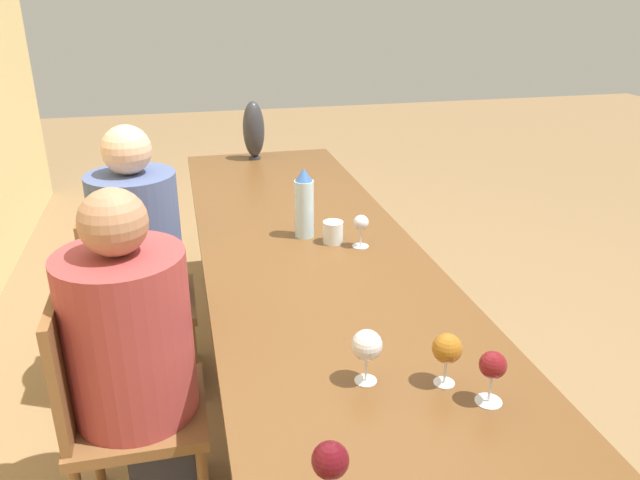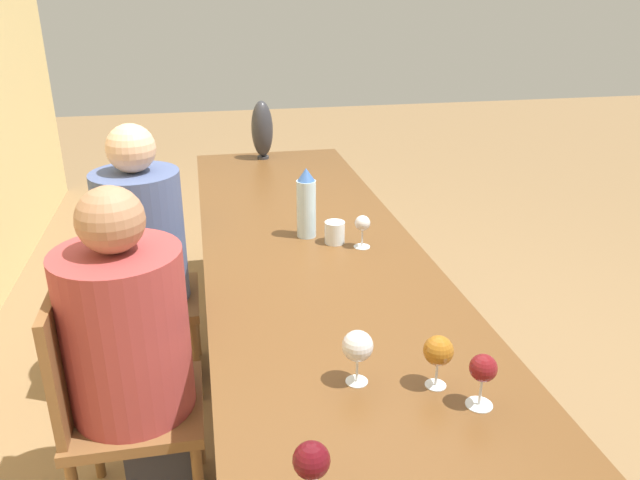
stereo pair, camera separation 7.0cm
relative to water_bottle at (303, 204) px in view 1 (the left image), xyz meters
name	(u,v)px [view 1 (the left image)]	position (x,y,z in m)	size (l,w,h in m)	color
ground_plane	(313,408)	(-0.15, 0.00, -0.91)	(14.00, 14.00, 0.00)	olive
dining_table	(312,265)	(-0.15, 0.00, -0.21)	(3.13, 0.87, 0.77)	brown
water_bottle	(303,204)	(0.00, 0.00, 0.00)	(0.08, 0.08, 0.30)	silver
water_tumbler	(333,232)	(-0.09, -0.10, -0.10)	(0.08, 0.08, 0.09)	silver
vase	(254,130)	(1.27, 0.04, 0.03)	(0.13, 0.13, 0.35)	#2D2D33
wine_glass_0	(330,461)	(-1.43, 0.24, -0.04)	(0.08, 0.08, 0.15)	silver
wine_glass_1	(447,349)	(-1.10, -0.15, -0.04)	(0.08, 0.08, 0.15)	silver
wine_glass_2	(361,224)	(-0.16, -0.20, -0.05)	(0.07, 0.07, 0.13)	silver
wine_glass_3	(367,346)	(-1.04, 0.05, -0.03)	(0.08, 0.08, 0.15)	silver
wine_glass_4	(493,367)	(-1.20, -0.23, -0.04)	(0.07, 0.07, 0.15)	silver
chair_near	(116,403)	(-0.59, 0.76, -0.43)	(0.44, 0.44, 0.88)	brown
chair_far	(128,295)	(0.20, 0.76, -0.43)	(0.44, 0.44, 0.88)	brown
person_near	(137,359)	(-0.59, 0.67, -0.27)	(0.40, 0.40, 1.21)	#2D2D38
person_far	(143,258)	(0.20, 0.67, -0.26)	(0.37, 0.37, 1.23)	#2D2D38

